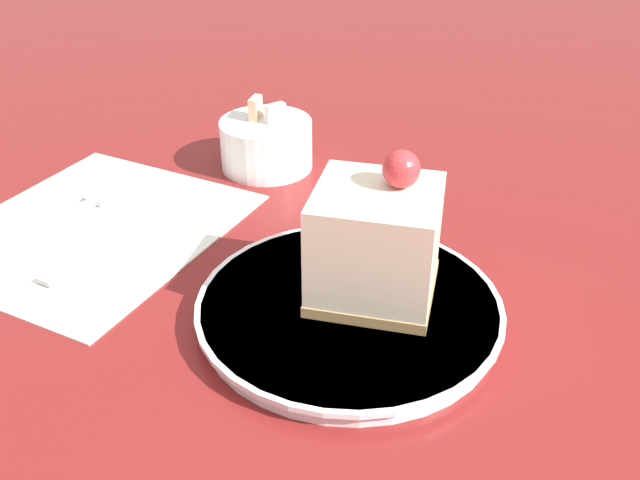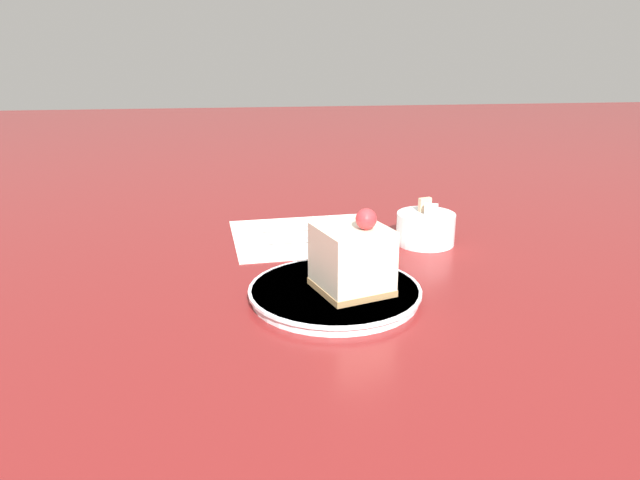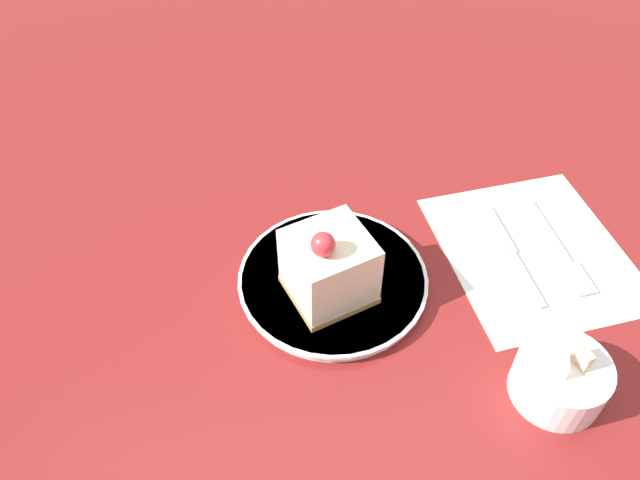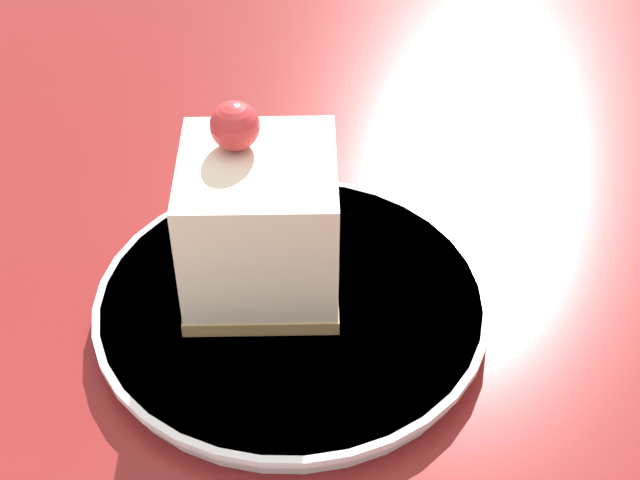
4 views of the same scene
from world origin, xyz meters
TOP-DOWN VIEW (x-y plane):
  - ground_plane at (0.00, 0.00)m, footprint 4.00×4.00m
  - plate at (-0.01, 0.01)m, footprint 0.22×0.22m
  - cake_slice at (-0.00, 0.03)m, footprint 0.11×0.10m
  - napkin at (-0.26, -0.00)m, footprint 0.23×0.26m
  - fork at (-0.29, 0.01)m, footprint 0.03×0.16m
  - knife at (-0.23, -0.01)m, footprint 0.02×0.16m
  - sugar_bowl at (-0.20, 0.18)m, footprint 0.09×0.09m

SIDE VIEW (x-z plane):
  - ground_plane at x=0.00m, z-range 0.00..0.00m
  - napkin at x=-0.26m, z-range 0.00..0.00m
  - fork at x=-0.29m, z-range 0.00..0.01m
  - knife at x=-0.23m, z-range 0.00..0.01m
  - plate at x=-0.01m, z-range 0.00..0.02m
  - sugar_bowl at x=-0.20m, z-range -0.01..0.06m
  - cake_slice at x=0.00m, z-range 0.00..0.11m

